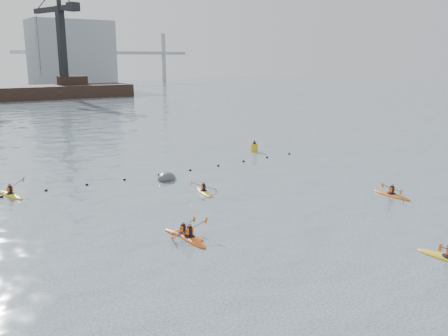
{
  "coord_description": "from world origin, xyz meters",
  "views": [
    {
      "loc": [
        -16.46,
        -12.09,
        9.37
      ],
      "look_at": [
        -0.03,
        11.39,
        2.8
      ],
      "focal_mm": 38.0,
      "sensor_mm": 36.0,
      "label": 1
    }
  ],
  "objects_px": {
    "kayaker_3": "(204,192)",
    "nav_buoy": "(254,148)",
    "kayaker_2": "(183,234)",
    "kayaker_4": "(391,195)",
    "kayaker_5": "(11,194)",
    "mooring_buoy": "(167,179)",
    "kayaker_0": "(190,237)"
  },
  "relations": [
    {
      "from": "kayaker_3",
      "to": "kayaker_5",
      "type": "xyz_separation_m",
      "value": [
        -11.58,
        7.17,
        0.01
      ]
    },
    {
      "from": "kayaker_2",
      "to": "kayaker_3",
      "type": "distance_m",
      "value": 8.55
    },
    {
      "from": "kayaker_4",
      "to": "nav_buoy",
      "type": "xyz_separation_m",
      "value": [
        2.38,
        18.49,
        0.32
      ]
    },
    {
      "from": "nav_buoy",
      "to": "kayaker_3",
      "type": "bearing_deg",
      "value": -141.42
    },
    {
      "from": "mooring_buoy",
      "to": "nav_buoy",
      "type": "distance_m",
      "value": 14.02
    },
    {
      "from": "kayaker_2",
      "to": "kayaker_5",
      "type": "xyz_separation_m",
      "value": [
        -6.08,
        13.71,
        0.01
      ]
    },
    {
      "from": "kayaker_0",
      "to": "kayaker_3",
      "type": "xyz_separation_m",
      "value": [
        5.5,
        7.23,
        -0.01
      ]
    },
    {
      "from": "kayaker_3",
      "to": "mooring_buoy",
      "type": "distance_m",
      "value": 5.12
    },
    {
      "from": "kayaker_2",
      "to": "nav_buoy",
      "type": "height_order",
      "value": "nav_buoy"
    },
    {
      "from": "kayaker_4",
      "to": "kayaker_5",
      "type": "bearing_deg",
      "value": -31.26
    },
    {
      "from": "nav_buoy",
      "to": "mooring_buoy",
      "type": "bearing_deg",
      "value": -158.67
    },
    {
      "from": "kayaker_5",
      "to": "mooring_buoy",
      "type": "xyz_separation_m",
      "value": [
        11.34,
        -2.05,
        -0.1
      ]
    },
    {
      "from": "kayaker_2",
      "to": "kayaker_5",
      "type": "height_order",
      "value": "kayaker_5"
    },
    {
      "from": "kayaker_3",
      "to": "kayaker_0",
      "type": "bearing_deg",
      "value": -112.9
    },
    {
      "from": "kayaker_3",
      "to": "kayaker_5",
      "type": "bearing_deg",
      "value": 162.64
    },
    {
      "from": "kayaker_0",
      "to": "kayaker_5",
      "type": "bearing_deg",
      "value": 115.29
    },
    {
      "from": "nav_buoy",
      "to": "kayaker_2",
      "type": "bearing_deg",
      "value": -137.52
    },
    {
      "from": "kayaker_5",
      "to": "nav_buoy",
      "type": "bearing_deg",
      "value": -7.37
    },
    {
      "from": "kayaker_4",
      "to": "mooring_buoy",
      "type": "height_order",
      "value": "kayaker_4"
    },
    {
      "from": "kayaker_4",
      "to": "kayaker_5",
      "type": "relative_size",
      "value": 0.96
    },
    {
      "from": "kayaker_3",
      "to": "kayaker_4",
      "type": "height_order",
      "value": "kayaker_4"
    },
    {
      "from": "kayaker_5",
      "to": "kayaker_2",
      "type": "bearing_deg",
      "value": -80.57
    },
    {
      "from": "kayaker_4",
      "to": "kayaker_5",
      "type": "xyz_separation_m",
      "value": [
        -22.0,
        15.44,
        0.0
      ]
    },
    {
      "from": "kayaker_4",
      "to": "kayaker_3",
      "type": "bearing_deg",
      "value": -34.66
    },
    {
      "from": "mooring_buoy",
      "to": "nav_buoy",
      "type": "xyz_separation_m",
      "value": [
        13.05,
        5.1,
        0.42
      ]
    },
    {
      "from": "kayaker_3",
      "to": "nav_buoy",
      "type": "height_order",
      "value": "nav_buoy"
    },
    {
      "from": "kayaker_4",
      "to": "kayaker_0",
      "type": "bearing_deg",
      "value": 0.02
    },
    {
      "from": "kayaker_3",
      "to": "kayaker_2",
      "type": "bearing_deg",
      "value": -115.66
    },
    {
      "from": "nav_buoy",
      "to": "kayaker_0",
      "type": "bearing_deg",
      "value": -136.39
    },
    {
      "from": "kayaker_2",
      "to": "nav_buoy",
      "type": "distance_m",
      "value": 24.82
    },
    {
      "from": "kayaker_0",
      "to": "kayaker_3",
      "type": "bearing_deg",
      "value": 55.09
    },
    {
      "from": "kayaker_3",
      "to": "kayaker_4",
      "type": "xyz_separation_m",
      "value": [
        10.42,
        -8.28,
        0.01
      ]
    }
  ]
}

